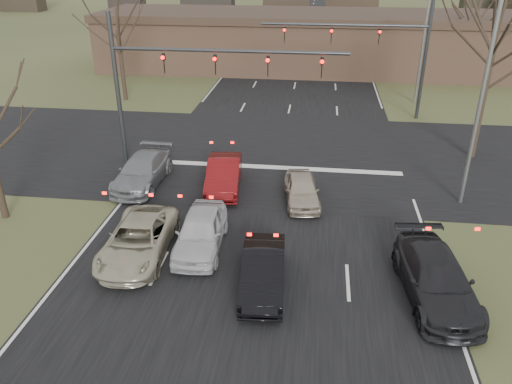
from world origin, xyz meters
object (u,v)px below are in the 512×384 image
building (321,41)px  streetlight_right_near (480,85)px  car_silver_suv (138,240)px  car_silver_ahead (302,190)px  car_black_hatch (263,271)px  car_grey_ahead (142,171)px  car_red_ahead (224,175)px  mast_arm_near (176,72)px  car_charcoal_sedan (436,278)px  car_white_sedan (201,231)px  mast_arm_far (383,44)px  streetlight_right_far (423,27)px

building → streetlight_right_near: streetlight_right_near is taller
car_silver_suv → car_silver_ahead: car_silver_suv is taller
building → car_black_hatch: bearing=-92.4°
car_black_hatch → car_grey_ahead: size_ratio=0.85×
car_black_hatch → car_red_ahead: size_ratio=0.93×
mast_arm_near → car_charcoal_sedan: bearing=-41.9°
mast_arm_near → car_black_hatch: mast_arm_near is taller
streetlight_right_near → car_red_ahead: streetlight_right_near is taller
car_black_hatch → car_grey_ahead: bearing=128.2°
car_charcoal_sedan → car_black_hatch: bearing=175.8°
building → car_white_sedan: size_ratio=9.63×
car_silver_suv → car_charcoal_sedan: 10.97m
mast_arm_near → car_grey_ahead: size_ratio=2.43×
mast_arm_far → car_silver_suv: 22.41m
streetlight_right_far → car_silver_ahead: size_ratio=2.64×
car_silver_suv → streetlight_right_near: bearing=22.7°
mast_arm_near → car_silver_ahead: 8.98m
car_charcoal_sedan → car_silver_ahead: 8.14m
mast_arm_near → streetlight_right_far: (14.55, 14.00, 0.51)m
streetlight_right_near → mast_arm_far: bearing=101.5°
mast_arm_far → car_charcoal_sedan: mast_arm_far is taller
mast_arm_far → car_white_sedan: bearing=-114.6°
mast_arm_far → car_charcoal_sedan: 20.86m
car_grey_ahead → car_charcoal_sedan: bearing=-29.0°
car_silver_suv → car_grey_ahead: bearing=105.1°
mast_arm_far → streetlight_right_near: 13.28m
streetlight_right_far → car_black_hatch: size_ratio=2.38×
streetlight_right_near → car_silver_suv: streetlight_right_near is taller
streetlight_right_far → mast_arm_far: bearing=-128.1°
car_red_ahead → mast_arm_far: bearing=50.5°
car_silver_ahead → mast_arm_far: bearing=63.6°
streetlight_right_near → car_white_sedan: 13.22m
mast_arm_near → car_red_ahead: 5.94m
building → car_charcoal_sedan: bearing=-83.0°
mast_arm_near → mast_arm_far: (11.41, 10.00, -0.06)m
car_charcoal_sedan → car_silver_suv: bearing=167.4°
building → streetlight_right_near: size_ratio=4.24×
mast_arm_far → streetlight_right_near: size_ratio=1.11×
mast_arm_near → car_black_hatch: size_ratio=2.88×
car_red_ahead → streetlight_right_near: bearing=-6.6°
mast_arm_near → car_grey_ahead: bearing=-113.8°
streetlight_right_far → car_grey_ahead: streetlight_right_far is taller
mast_arm_far → car_white_sedan: mast_arm_far is taller
mast_arm_far → streetlight_right_far: size_ratio=1.11×
car_charcoal_sedan → car_silver_ahead: car_charcoal_sedan is taller
car_red_ahead → car_charcoal_sedan: bearing=-46.8°
car_white_sedan → car_red_ahead: bearing=88.5°
building → car_charcoal_sedan: building is taller
building → mast_arm_near: mast_arm_near is taller
car_white_sedan → building: bearing=80.3°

